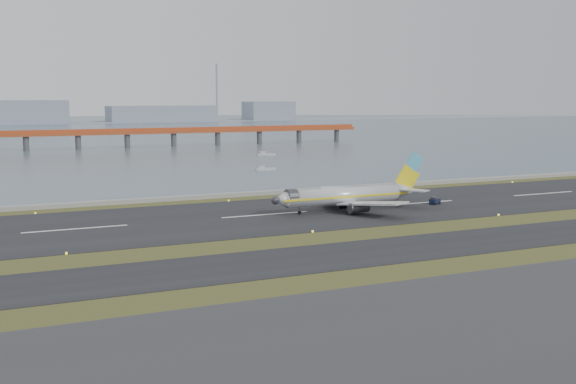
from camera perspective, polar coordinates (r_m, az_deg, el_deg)
name	(u,v)px	position (r m, az deg, el deg)	size (l,w,h in m)	color
ground	(332,240)	(129.92, 3.48, -3.78)	(1000.00, 1000.00, 0.00)	#364217
apron_strip	(570,327)	(87.30, 21.36, -9.94)	(1000.00, 50.00, 0.10)	#323234
taxiway_strip	(367,252)	(119.76, 6.24, -4.77)	(1000.00, 18.00, 0.10)	black
runway_strip	(265,215)	(156.45, -1.81, -1.82)	(1000.00, 45.00, 0.10)	black
seawall	(218,196)	(183.99, -5.53, -0.30)	(1000.00, 2.50, 1.00)	gray
bay_water	(38,131)	(575.50, -19.17, 4.60)	(1400.00, 800.00, 1.30)	#475666
red_pier	(127,133)	(371.13, -12.60, 4.56)	(260.00, 5.00, 10.20)	#AB431D
far_shoreline	(33,117)	(735.74, -19.49, 5.61)	(1400.00, 80.00, 60.50)	gray
airliner	(349,196)	(162.29, 4.88, -0.28)	(38.52, 32.89, 12.80)	silver
pushback_tug	(435,201)	(175.03, 11.51, -0.69)	(3.26, 2.66, 1.83)	#121833
workboat_near	(265,169)	(250.43, -1.82, 1.82)	(7.18, 3.32, 1.68)	silver
workboat_far	(266,154)	(313.05, -1.76, 2.99)	(8.23, 4.29, 1.91)	silver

